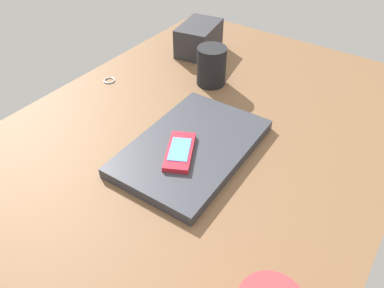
# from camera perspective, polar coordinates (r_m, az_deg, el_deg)

# --- Properties ---
(desk_surface) EXTENTS (1.20, 0.80, 0.03)m
(desk_surface) POSITION_cam_1_polar(r_m,az_deg,el_deg) (0.81, -0.20, -0.38)
(desk_surface) COLOR brown
(desk_surface) RESTS_ON ground
(laptop_closed) EXTENTS (0.33, 0.22, 0.02)m
(laptop_closed) POSITION_cam_1_polar(r_m,az_deg,el_deg) (0.77, 0.00, -0.51)
(laptop_closed) COLOR #33353D
(laptop_closed) RESTS_ON desk_surface
(cell_phone_on_laptop) EXTENTS (0.12, 0.09, 0.01)m
(cell_phone_on_laptop) POSITION_cam_1_polar(r_m,az_deg,el_deg) (0.73, -1.88, -1.13)
(cell_phone_on_laptop) COLOR red
(cell_phone_on_laptop) RESTS_ON laptop_closed
(pen_cup) EXTENTS (0.07, 0.07, 0.10)m
(pen_cup) POSITION_cam_1_polar(r_m,az_deg,el_deg) (0.97, 2.99, 11.81)
(pen_cup) COLOR black
(pen_cup) RESTS_ON desk_surface
(desk_organizer) EXTENTS (0.16, 0.12, 0.08)m
(desk_organizer) POSITION_cam_1_polar(r_m,az_deg,el_deg) (1.13, 1.06, 15.83)
(desk_organizer) COLOR #2D2D33
(desk_organizer) RESTS_ON desk_surface
(key_ring) EXTENTS (0.03, 0.03, 0.00)m
(key_ring) POSITION_cam_1_polar(r_m,az_deg,el_deg) (1.02, -12.53, 9.46)
(key_ring) COLOR silver
(key_ring) RESTS_ON desk_surface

